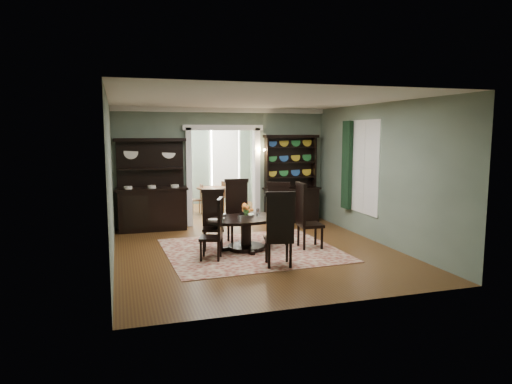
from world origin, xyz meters
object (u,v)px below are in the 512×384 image
Objects in this scene: welsh_dresser at (291,190)px; sideboard at (152,198)px; dining_table at (246,227)px; parlor_table at (211,196)px.

sideboard is at bearing 179.71° from welsh_dresser.
welsh_dresser reaches higher than sideboard.
sideboard is at bearing 111.72° from dining_table.
sideboard is 0.97× the size of welsh_dresser.
welsh_dresser is 2.72× the size of parlor_table.
dining_table is 0.81× the size of welsh_dresser.
welsh_dresser is (1.96, 2.53, 0.37)m from dining_table.
parlor_table is (0.14, 4.28, 0.05)m from dining_table.
welsh_dresser is (3.64, 0.01, 0.06)m from sideboard.
welsh_dresser is at bearing 40.13° from dining_table.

